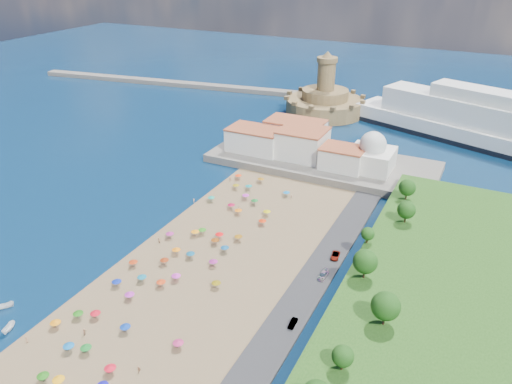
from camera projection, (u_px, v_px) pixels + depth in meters
The scene contains 13 objects.
ground at pixel (206, 247), 146.85m from camera, with size 700.00×700.00×0.00m, color #071938.
terrace at pixel (322, 162), 200.77m from camera, with size 90.00×36.00×3.00m, color #59544C.
jetty at pixel (303, 129), 237.71m from camera, with size 18.00×70.00×2.40m, color #59544C.
breakwater at pixel (184, 84), 312.67m from camera, with size 200.00×7.00×2.60m, color #59544C.
waterfront_buildings at pixel (293, 141), 203.62m from camera, with size 57.00×29.00×11.00m.
domed_building at pixel (372, 155), 187.89m from camera, with size 16.00×16.00×15.00m.
fortress at pixel (325, 101), 259.33m from camera, with size 40.00×40.00×32.40m.
cruise_ship at pixel (501, 130), 213.66m from camera, with size 136.21×63.47×29.91m.
beach_parasols at pixel (178, 261), 136.79m from camera, with size 32.22×115.32×2.20m.
beachgoers at pixel (179, 248), 144.39m from camera, with size 31.98×95.07×1.82m.
moored_boats at pixel (7, 319), 117.77m from camera, with size 10.57×9.60×1.68m.
parked_cars at pixel (323, 274), 132.65m from camera, with size 2.77×35.54×1.41m.
hillside_trees at pixel (371, 279), 116.04m from camera, with size 17.00×110.46×8.17m.
Camera 1 is at (68.21, -104.75, 80.14)m, focal length 35.00 mm.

